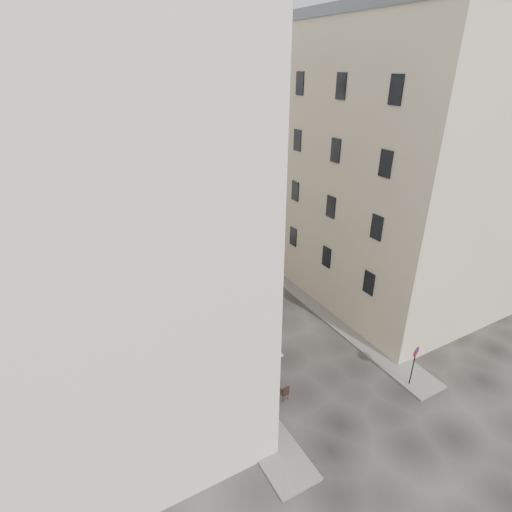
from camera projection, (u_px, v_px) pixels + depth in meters
ground at (298, 356)px, 23.61m from camera, size 90.00×90.00×0.00m
sidewalk_left at (202, 341)px, 24.79m from camera, size 2.00×22.00×0.12m
sidewalk_right at (327, 310)px, 27.91m from camera, size 2.00×18.00×0.12m
building_left at (64, 202)px, 16.94m from camera, size 12.20×16.20×20.60m
building_right at (404, 167)px, 26.90m from camera, size 12.20×14.20×18.60m
building_back at (168, 146)px, 34.13m from camera, size 18.20×10.20×18.60m
cafe_storefront at (223, 343)px, 21.71m from camera, size 1.74×7.30×3.50m
stone_steps at (213, 265)px, 33.36m from camera, size 9.00×3.15×0.80m
bollard_near at (258, 379)px, 21.18m from camera, size 0.12×0.12×0.98m
bollard_mid at (230, 342)px, 23.94m from camera, size 0.12×0.12×0.98m
bollard_far at (207, 314)px, 26.71m from camera, size 0.12×0.12×0.98m
no_parking_sign at (415, 359)px, 20.68m from camera, size 0.57×0.18×2.56m
bistro_table_a at (276, 395)px, 20.23m from camera, size 1.26×0.59×0.89m
bistro_table_b at (257, 371)px, 21.79m from camera, size 1.30×0.61×0.91m
bistro_table_c at (235, 356)px, 22.98m from camera, size 1.15×0.54×0.81m
bistro_table_d at (226, 339)px, 24.26m from camera, size 1.33×0.63×0.94m
bistro_table_e at (218, 324)px, 25.67m from camera, size 1.40×0.66×0.99m
pedestrian at (236, 328)px, 24.62m from camera, size 0.78×0.70×1.79m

